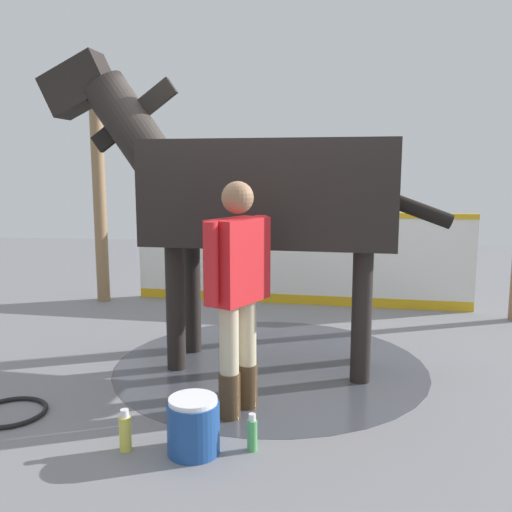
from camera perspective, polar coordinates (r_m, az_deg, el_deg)
The scene contains 10 objects.
ground_plane at distance 4.97m, azimuth 1.62°, elevation -10.89°, with size 16.00×16.00×0.02m, color gray.
wet_patch at distance 4.85m, azimuth 1.46°, elevation -11.25°, with size 2.69×2.69×0.00m, color #42444C.
barrier_wall at distance 6.86m, azimuth 4.49°, elevation -0.57°, with size 4.21×0.35×1.17m.
roof_post_near at distance 7.19m, azimuth -16.07°, elevation 6.64°, with size 0.16×0.16×2.86m, color olive.
horse at distance 4.58m, azimuth -0.24°, elevation 6.79°, with size 3.47×0.97×2.68m.
handler at distance 3.69m, azimuth -1.89°, elevation -2.92°, with size 0.41×0.59×1.61m.
wash_bucket at distance 3.43m, azimuth -6.56°, elevation -17.19°, with size 0.32×0.32×0.34m.
bottle_shampoo at distance 3.54m, azimuth -13.51°, elevation -17.42°, with size 0.07×0.07×0.26m.
bottle_spray at distance 3.46m, azimuth -0.40°, elevation -18.06°, with size 0.06×0.06×0.23m.
hose_coil at distance 4.29m, azimuth -24.26°, elevation -14.64°, with size 0.50×0.50×0.03m, color black.
Camera 1 is at (-0.44, 4.66, 1.68)m, focal length 38.30 mm.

